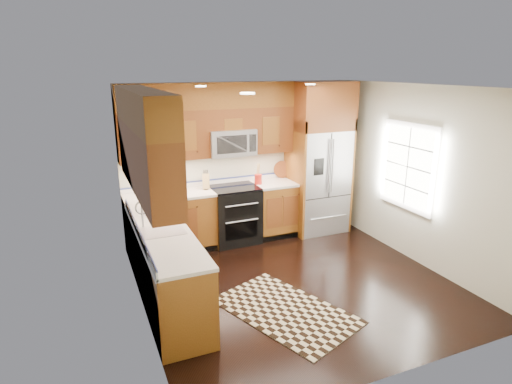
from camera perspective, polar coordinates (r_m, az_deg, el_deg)
name	(u,v)px	position (r m, az deg, el deg)	size (l,w,h in m)	color
ground	(295,282)	(6.00, 5.16, -11.86)	(4.00, 4.00, 0.00)	black
wall_back	(241,160)	(7.27, -2.00, 4.23)	(4.00, 0.02, 2.60)	beige
wall_left	(138,211)	(4.91, -15.52, -2.41)	(0.02, 4.00, 2.60)	beige
wall_right	(418,176)	(6.67, 20.83, 2.02)	(0.02, 4.00, 2.60)	beige
window	(408,166)	(6.77, 19.63, 3.23)	(0.04, 1.10, 1.30)	white
base_cabinets	(189,242)	(6.17, -8.98, -6.54)	(2.85, 3.00, 0.90)	brown
countertop	(195,206)	(6.14, -8.16, -1.92)	(2.86, 3.01, 0.04)	beige
upper_cabinets	(186,128)	(5.94, -9.36, 8.38)	(2.85, 3.00, 1.15)	brown
range	(235,215)	(7.11, -2.85, -3.02)	(0.76, 0.67, 0.95)	black
microwave	(231,142)	(6.93, -3.37, 6.64)	(0.76, 0.40, 0.42)	#B2B2B7
refrigerator	(319,158)	(7.51, 8.37, 4.48)	(0.98, 0.75, 2.60)	#B2B2B7
sink_faucet	(159,226)	(5.26, -12.75, -4.50)	(0.54, 0.44, 0.37)	#B2B2B7
rug	(285,311)	(5.36, 3.91, -15.49)	(1.01, 1.68, 0.01)	black
knife_block	(206,181)	(6.91, -6.69, 1.48)	(0.15, 0.18, 0.31)	tan
utensil_crock	(258,177)	(7.13, 0.29, 2.01)	(0.13, 0.13, 0.35)	red
cutting_board	(282,177)	(7.59, 3.49, 2.02)	(0.30, 0.30, 0.02)	brown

